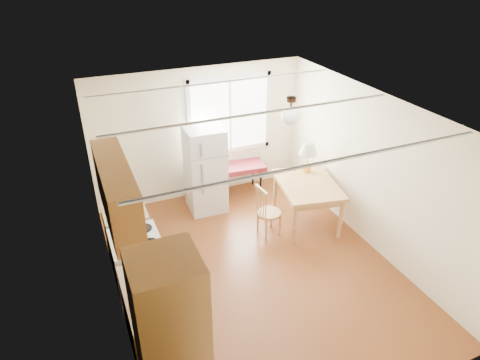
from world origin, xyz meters
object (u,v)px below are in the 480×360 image
dining_table (308,188)px  chair (265,209)px  refrigerator (205,169)px  bench (231,169)px

dining_table → chair: chair is taller
chair → dining_table: bearing=-0.5°
refrigerator → bench: size_ratio=1.18×
bench → refrigerator: bearing=-149.5°
dining_table → chair: bearing=-164.2°
refrigerator → chair: size_ratio=1.77×
bench → chair: bearing=-84.3°
refrigerator → dining_table: refrigerator is taller
refrigerator → dining_table: size_ratio=1.13×
refrigerator → bench: (0.61, 0.28, -0.26)m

